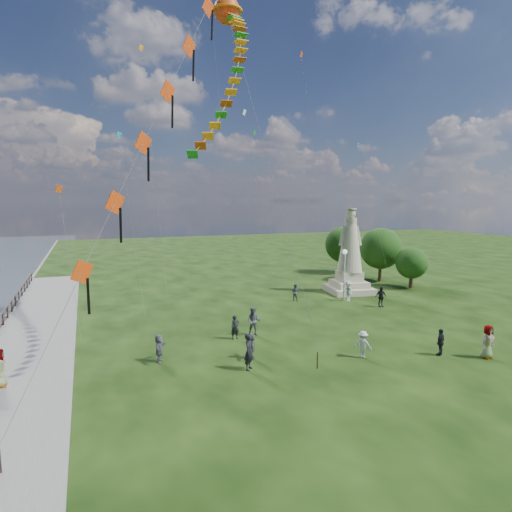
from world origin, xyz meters
name	(u,v)px	position (x,y,z in m)	size (l,w,h in m)	color
statue	(350,261)	(12.98, 18.55, 3.07)	(4.61, 4.61, 8.13)	beige
lamppost	(345,264)	(10.66, 15.93, 3.30)	(0.42, 0.42, 4.58)	silver
tree_row	(369,249)	(19.21, 23.98, 3.44)	(5.18, 14.22, 5.92)	#382314
person_0	(249,352)	(-2.90, 4.23, 0.97)	(0.71, 0.46, 1.94)	black
person_1	(254,321)	(-0.55, 9.53, 0.95)	(0.92, 0.57, 1.90)	#595960
person_2	(363,344)	(3.73, 3.48, 0.77)	(0.99, 0.51, 1.54)	silver
person_3	(441,342)	(8.08, 2.10, 0.78)	(0.92, 0.47, 1.57)	black
person_4	(488,342)	(10.17, 0.76, 0.96)	(0.94, 0.58, 1.92)	#595960
person_5	(159,348)	(-7.12, 7.09, 0.78)	(1.44, 0.62, 1.55)	#595960
person_6	(235,327)	(-1.95, 9.25, 0.78)	(0.57, 0.37, 1.56)	black
person_7	(295,292)	(6.53, 17.42, 0.76)	(0.74, 0.46, 1.53)	#595960
person_8	(348,291)	(10.76, 15.45, 0.92)	(1.19, 0.61, 1.84)	silver
person_9	(381,297)	(12.18, 12.70, 0.86)	(1.01, 0.52, 1.72)	black
person_10	(0,370)	(-14.65, 6.43, 0.93)	(0.91, 0.56, 1.85)	#595960
person_11	(251,346)	(-2.22, 5.71, 0.72)	(1.34, 0.58, 1.45)	#595960
red_kite_train	(154,125)	(-7.42, 4.61, 12.30)	(10.15, 9.35, 19.83)	black
serpent_kite	(227,13)	(-0.88, 13.62, 21.61)	(7.05, 13.05, 22.75)	black
small_kites	(228,132)	(2.29, 23.25, 15.24)	(29.89, 18.69, 32.13)	teal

